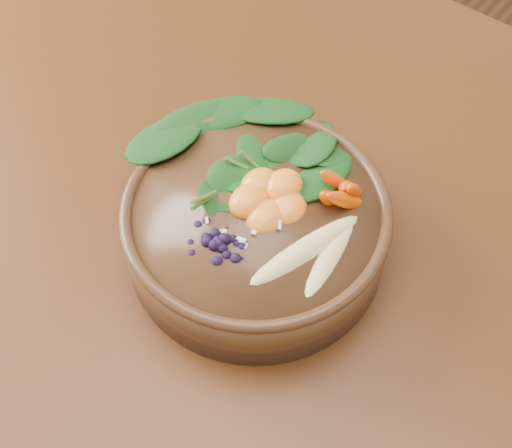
# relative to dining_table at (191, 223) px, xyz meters

# --- Properties ---
(ground) EXTENTS (4.00, 4.00, 0.00)m
(ground) POSITION_rel_dining_table_xyz_m (0.00, 0.00, -0.66)
(ground) COLOR #381E0F
(ground) RESTS_ON ground
(dining_table) EXTENTS (1.60, 0.90, 0.75)m
(dining_table) POSITION_rel_dining_table_xyz_m (0.00, 0.00, 0.00)
(dining_table) COLOR #331C0C
(dining_table) RESTS_ON ground
(stoneware_bowl) EXTENTS (0.28, 0.28, 0.07)m
(stoneware_bowl) POSITION_rel_dining_table_xyz_m (0.12, -0.03, 0.13)
(stoneware_bowl) COLOR #482C17
(stoneware_bowl) RESTS_ON dining_table
(kale_heap) EXTENTS (0.18, 0.17, 0.04)m
(kale_heap) POSITION_rel_dining_table_xyz_m (0.09, 0.03, 0.18)
(kale_heap) COLOR #114312
(kale_heap) RESTS_ON stoneware_bowl
(carrot_cluster) EXTENTS (0.06, 0.06, 0.07)m
(carrot_cluster) POSITION_rel_dining_table_xyz_m (0.18, 0.04, 0.20)
(carrot_cluster) COLOR #E44B00
(carrot_cluster) RESTS_ON stoneware_bowl
(banana_halves) EXTENTS (0.07, 0.14, 0.02)m
(banana_halves) POSITION_rel_dining_table_xyz_m (0.20, -0.03, 0.17)
(banana_halves) COLOR #E0CC84
(banana_halves) RESTS_ON stoneware_bowl
(mandarin_cluster) EXTENTS (0.08, 0.09, 0.03)m
(mandarin_cluster) POSITION_rel_dining_table_xyz_m (0.13, -0.01, 0.18)
(mandarin_cluster) COLOR orange
(mandarin_cluster) RESTS_ON stoneware_bowl
(blueberry_pile) EXTENTS (0.13, 0.10, 0.04)m
(blueberry_pile) POSITION_rel_dining_table_xyz_m (0.12, -0.08, 0.18)
(blueberry_pile) COLOR black
(blueberry_pile) RESTS_ON stoneware_bowl
(coconut_flakes) EXTENTS (0.09, 0.07, 0.01)m
(coconut_flakes) POSITION_rel_dining_table_xyz_m (0.12, -0.05, 0.17)
(coconut_flakes) COLOR white
(coconut_flakes) RESTS_ON stoneware_bowl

